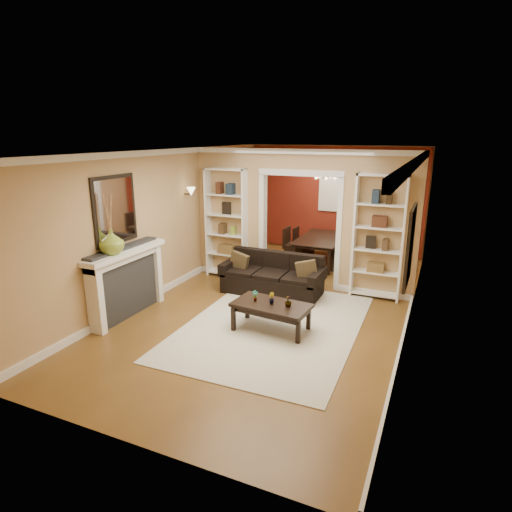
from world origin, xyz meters
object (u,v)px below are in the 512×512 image
at_px(sofa, 272,274).
at_px(dining_table, 322,251).
at_px(bookshelf_right, 378,238).
at_px(fireplace, 128,283).
at_px(coffee_table, 271,317).
at_px(bookshelf_left, 227,224).

height_order(sofa, dining_table, sofa).
distance_m(sofa, dining_table, 2.34).
height_order(sofa, bookshelf_right, bookshelf_right).
relative_size(fireplace, dining_table, 0.95).
relative_size(coffee_table, dining_table, 0.66).
xyz_separation_m(bookshelf_left, fireplace, (-0.54, -2.53, -0.57)).
relative_size(coffee_table, bookshelf_left, 0.51).
bearing_deg(sofa, bookshelf_right, 17.52).
distance_m(sofa, bookshelf_right, 2.07).
bearing_deg(dining_table, bookshelf_right, -139.40).
height_order(bookshelf_left, fireplace, bookshelf_left).
xyz_separation_m(fireplace, dining_table, (2.15, 4.26, -0.27)).
xyz_separation_m(bookshelf_right, dining_table, (-1.49, 1.73, -0.84)).
bearing_deg(bookshelf_right, bookshelf_left, 180.00).
height_order(bookshelf_right, fireplace, bookshelf_right).
bearing_deg(fireplace, bookshelf_left, 77.95).
bearing_deg(coffee_table, dining_table, 99.17).
height_order(coffee_table, bookshelf_left, bookshelf_left).
xyz_separation_m(sofa, bookshelf_left, (-1.26, 0.58, 0.77)).
distance_m(bookshelf_left, dining_table, 2.51).
bearing_deg(coffee_table, bookshelf_right, 64.87).
distance_m(bookshelf_left, bookshelf_right, 3.10).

